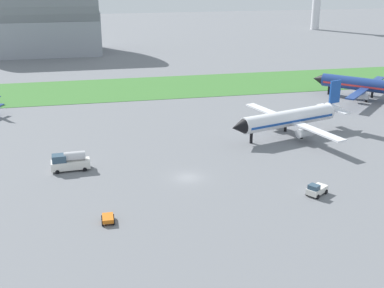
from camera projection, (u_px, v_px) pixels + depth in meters
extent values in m
plane|color=slate|center=(188.00, 178.00, 83.52)|extent=(600.00, 600.00, 0.00)
cube|color=#3D7533|center=(141.00, 88.00, 143.66)|extent=(360.00, 28.00, 0.08)
cylinder|color=white|center=(289.00, 118.00, 102.48)|extent=(21.93, 9.48, 3.34)
cone|color=black|center=(239.00, 127.00, 96.95)|extent=(3.85, 4.01, 3.28)
cone|color=white|center=(335.00, 108.00, 108.13)|extent=(4.94, 4.10, 3.01)
cube|color=#19479E|center=(288.00, 119.00, 102.56)|extent=(20.78, 9.19, 0.47)
cube|color=white|center=(315.00, 130.00, 96.93)|extent=(6.22, 14.59, 0.33)
cube|color=white|center=(269.00, 112.00, 108.97)|extent=(6.22, 14.59, 0.33)
cylinder|color=#B7BABF|center=(305.00, 132.00, 99.50)|extent=(4.02, 2.81, 1.84)
cylinder|color=#B7BABF|center=(276.00, 120.00, 107.20)|extent=(4.02, 2.81, 1.84)
cube|color=#19479E|center=(335.00, 92.00, 106.62)|extent=(2.74, 1.17, 4.86)
cube|color=white|center=(341.00, 111.00, 106.13)|extent=(2.97, 4.60, 0.27)
cube|color=white|center=(326.00, 107.00, 109.64)|extent=(2.97, 4.60, 0.27)
cylinder|color=black|center=(251.00, 138.00, 99.25)|extent=(0.60, 0.60, 2.13)
cylinder|color=black|center=(302.00, 133.00, 101.92)|extent=(0.60, 0.60, 2.13)
cylinder|color=black|center=(285.00, 127.00, 106.25)|extent=(0.60, 0.60, 2.13)
cylinder|color=navy|center=(365.00, 85.00, 130.87)|extent=(18.00, 18.29, 3.40)
cone|color=black|center=(319.00, 79.00, 137.28)|extent=(4.54, 4.54, 3.33)
cube|color=red|center=(364.00, 86.00, 130.95)|extent=(17.18, 17.45, 0.48)
cube|color=navy|center=(358.00, 93.00, 124.92)|extent=(12.12, 11.92, 0.34)
cube|color=navy|center=(374.00, 82.00, 136.58)|extent=(12.12, 11.92, 0.34)
cylinder|color=#B7BABF|center=(361.00, 95.00, 127.42)|extent=(3.93, 3.96, 1.87)
cylinder|color=#B7BABF|center=(371.00, 88.00, 134.89)|extent=(3.93, 3.96, 1.87)
cylinder|color=black|center=(329.00, 90.00, 136.62)|extent=(0.61, 0.61, 2.16)
cylinder|color=black|center=(367.00, 98.00, 128.90)|extent=(0.61, 0.61, 2.16)
cylinder|color=black|center=(372.00, 94.00, 133.10)|extent=(0.61, 0.61, 2.16)
cube|color=white|center=(317.00, 190.00, 77.09)|extent=(3.99, 3.52, 0.90)
cube|color=#334C60|center=(314.00, 187.00, 76.12)|extent=(1.92, 1.98, 0.70)
cylinder|color=black|center=(318.00, 197.00, 75.79)|extent=(0.72, 0.60, 0.70)
cylinder|color=black|center=(307.00, 193.00, 76.95)|extent=(0.72, 0.60, 0.70)
cylinder|color=black|center=(326.00, 192.00, 77.52)|extent=(0.72, 0.60, 0.70)
cylinder|color=black|center=(316.00, 188.00, 78.68)|extent=(0.72, 0.60, 0.70)
cube|color=orange|center=(108.00, 218.00, 68.86)|extent=(1.54, 2.43, 0.55)
cylinder|color=black|center=(102.00, 218.00, 69.59)|extent=(0.26, 0.70, 0.70)
cylinder|color=black|center=(113.00, 217.00, 69.87)|extent=(0.26, 0.70, 0.70)
cylinder|color=black|center=(103.00, 223.00, 68.04)|extent=(0.26, 0.70, 0.70)
cylinder|color=black|center=(114.00, 222.00, 68.31)|extent=(0.26, 0.70, 0.70)
cube|color=white|center=(71.00, 164.00, 86.23)|extent=(6.61, 2.71, 1.40)
cylinder|color=silver|center=(75.00, 156.00, 85.93)|extent=(3.65, 1.71, 1.54)
cube|color=#334C60|center=(59.00, 158.00, 85.35)|extent=(2.44, 2.13, 1.20)
cylinder|color=black|center=(57.00, 172.00, 84.82)|extent=(0.71, 0.28, 0.70)
cylinder|color=black|center=(57.00, 167.00, 87.01)|extent=(0.71, 0.28, 0.70)
cylinder|color=black|center=(85.00, 169.00, 85.93)|extent=(0.71, 0.28, 0.70)
cylinder|color=black|center=(84.00, 164.00, 88.11)|extent=(0.71, 0.28, 0.70)
cube|color=#9399A3|center=(39.00, 33.00, 196.81)|extent=(47.04, 25.06, 16.36)
cylinder|color=gray|center=(36.00, 4.00, 193.21)|extent=(46.10, 27.57, 27.57)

